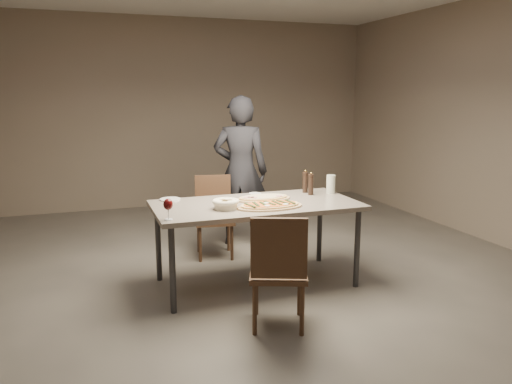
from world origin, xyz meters
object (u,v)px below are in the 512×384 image
object	(u,v)px
ham_pizza	(263,198)
diner	(241,171)
carafe	(331,184)
zucchini_pizza	(270,206)
dining_table	(256,209)
bread_basket	(226,203)
chair_near	(279,266)
pepper_mill_left	(311,184)
chair_far	(214,211)

from	to	relation	value
ham_pizza	diner	xyz separation A→B (m)	(0.14, 1.12, 0.08)
carafe	diner	size ratio (longest dim) A/B	0.11
zucchini_pizza	diner	size ratio (longest dim) A/B	0.34
dining_table	diner	world-z (taller)	diner
dining_table	zucchini_pizza	distance (m)	0.22
bread_basket	diner	bearing A→B (deg)	67.54
chair_near	carafe	bearing A→B (deg)	69.12
zucchini_pizza	pepper_mill_left	distance (m)	0.68
ham_pizza	diner	bearing A→B (deg)	60.75
zucchini_pizza	ham_pizza	size ratio (longest dim) A/B	1.13
ham_pizza	pepper_mill_left	world-z (taller)	pepper_mill_left
diner	ham_pizza	bearing A→B (deg)	107.43
ham_pizza	chair_near	bearing A→B (deg)	-126.45
ham_pizza	chair_near	xyz separation A→B (m)	(-0.26, -1.02, -0.28)
diner	chair_near	bearing A→B (deg)	103.94
ham_pizza	diner	distance (m)	1.13
zucchini_pizza	diner	distance (m)	1.44
zucchini_pizza	bread_basket	distance (m)	0.38
dining_table	chair_far	world-z (taller)	chair_far
pepper_mill_left	chair_far	distance (m)	1.15
zucchini_pizza	ham_pizza	world-z (taller)	zucchini_pizza
dining_table	bread_basket	size ratio (longest dim) A/B	7.88
dining_table	chair_far	xyz separation A→B (m)	(-0.14, 0.95, -0.22)
zucchini_pizza	chair_far	distance (m)	1.21
chair_near	ham_pizza	bearing A→B (deg)	97.00
dining_table	bread_basket	bearing A→B (deg)	-157.73
zucchini_pizza	chair_near	bearing A→B (deg)	-119.23
chair_far	bread_basket	bearing A→B (deg)	91.06
chair_near	diner	xyz separation A→B (m)	(0.39, 2.14, 0.35)
ham_pizza	chair_far	world-z (taller)	chair_far
ham_pizza	bread_basket	size ratio (longest dim) A/B	2.23
bread_basket	carafe	xyz separation A→B (m)	(1.14, 0.30, 0.04)
chair_near	dining_table	bearing A→B (deg)	101.96
chair_far	diner	world-z (taller)	diner
carafe	zucchini_pizza	bearing A→B (deg)	-154.11
ham_pizza	bread_basket	world-z (taller)	bread_basket
diner	chair_far	bearing A→B (deg)	59.66
carafe	pepper_mill_left	bearing A→B (deg)	-178.84
ham_pizza	bread_basket	xyz separation A→B (m)	(-0.42, -0.24, 0.03)
bread_basket	chair_far	bearing A→B (deg)	80.94
zucchini_pizza	dining_table	bearing A→B (deg)	92.45
zucchini_pizza	chair_near	size ratio (longest dim) A/B	0.66
ham_pizza	pepper_mill_left	xyz separation A→B (m)	(0.50, 0.06, 0.09)
dining_table	carafe	distance (m)	0.86
pepper_mill_left	chair_far	bearing A→B (deg)	134.07
bread_basket	carafe	bearing A→B (deg)	14.87
chair_near	diner	bearing A→B (deg)	100.72
bread_basket	diner	world-z (taller)	diner
ham_pizza	carafe	world-z (taller)	carafe
chair_far	diner	bearing A→B (deg)	-134.59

